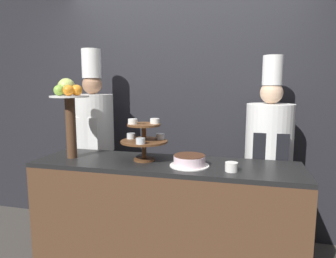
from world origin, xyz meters
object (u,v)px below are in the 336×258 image
fruit_pedestal (69,103)px  cake_round (189,161)px  chef_left (94,138)px  chef_center_left (268,154)px  cup_white (231,167)px  tiered_stand (144,137)px

fruit_pedestal → cake_round: fruit_pedestal is taller
chef_left → chef_center_left: chef_left is taller
cup_white → chef_left: chef_left is taller
tiered_stand → chef_center_left: size_ratio=0.21×
fruit_pedestal → chef_left: bearing=97.2°
fruit_pedestal → cup_white: fruit_pedestal is taller
chef_center_left → cup_white: bearing=-115.6°
tiered_stand → cake_round: 0.41m
chef_center_left → tiered_stand: bearing=-154.3°
tiered_stand → chef_center_left: 1.11m
fruit_pedestal → chef_left: chef_left is taller
tiered_stand → cup_white: size_ratio=4.16×
cake_round → chef_center_left: (0.60, 0.55, -0.04)m
tiered_stand → chef_center_left: bearing=25.7°
fruit_pedestal → cup_white: size_ratio=7.33×
cake_round → fruit_pedestal: bearing=178.3°
cup_white → cake_round: bearing=168.3°
tiered_stand → cake_round: (0.38, -0.07, -0.15)m
cup_white → chef_left: bearing=156.1°
tiered_stand → fruit_pedestal: (-0.63, -0.04, 0.27)m
tiered_stand → fruit_pedestal: bearing=-176.0°
cake_round → chef_left: 1.20m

